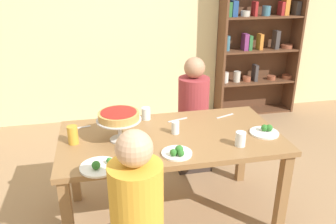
{
  "coord_description": "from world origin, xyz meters",
  "views": [
    {
      "loc": [
        -0.49,
        -2.26,
        1.9
      ],
      "look_at": [
        0.0,
        0.1,
        0.89
      ],
      "focal_mm": 36.57,
      "sensor_mm": 36.0,
      "label": 1
    }
  ],
  "objects_px": {
    "beer_glass_amber_tall": "(73,135)",
    "cutlery_knife_near": "(178,120)",
    "water_glass_clear_far": "(146,113)",
    "cutlery_fork_near": "(225,116)",
    "salad_plate_near_diner": "(177,152)",
    "deep_dish_pizza_stand": "(119,118)",
    "dining_table": "(171,146)",
    "cutlery_fork_far": "(79,128)",
    "bookshelf": "(259,30)",
    "water_glass_clear_near": "(240,139)",
    "salad_plate_spare": "(99,166)",
    "water_glass_clear_spare": "(175,127)",
    "salad_plate_far_diner": "(265,131)",
    "diner_far_right": "(193,122)"
  },
  "relations": [
    {
      "from": "beer_glass_amber_tall",
      "to": "cutlery_knife_near",
      "type": "xyz_separation_m",
      "value": [
        0.83,
        0.25,
        -0.07
      ]
    },
    {
      "from": "water_glass_clear_far",
      "to": "cutlery_fork_near",
      "type": "distance_m",
      "value": 0.67
    },
    {
      "from": "salad_plate_near_diner",
      "to": "cutlery_fork_near",
      "type": "height_order",
      "value": "salad_plate_near_diner"
    },
    {
      "from": "deep_dish_pizza_stand",
      "to": "beer_glass_amber_tall",
      "type": "distance_m",
      "value": 0.35
    },
    {
      "from": "dining_table",
      "to": "cutlery_fork_near",
      "type": "distance_m",
      "value": 0.6
    },
    {
      "from": "beer_glass_amber_tall",
      "to": "cutlery_fork_near",
      "type": "distance_m",
      "value": 1.27
    },
    {
      "from": "dining_table",
      "to": "beer_glass_amber_tall",
      "type": "relative_size",
      "value": 12.28
    },
    {
      "from": "cutlery_fork_far",
      "to": "bookshelf",
      "type": "bearing_deg",
      "value": -153.74
    },
    {
      "from": "cutlery_fork_near",
      "to": "salad_plate_near_diner",
      "type": "bearing_deg",
      "value": 24.88
    },
    {
      "from": "water_glass_clear_near",
      "to": "water_glass_clear_far",
      "type": "xyz_separation_m",
      "value": [
        -0.58,
        0.6,
        -0.0
      ]
    },
    {
      "from": "bookshelf",
      "to": "salad_plate_spare",
      "type": "distance_m",
      "value": 3.25
    },
    {
      "from": "water_glass_clear_far",
      "to": "water_glass_clear_spare",
      "type": "distance_m",
      "value": 0.36
    },
    {
      "from": "bookshelf",
      "to": "water_glass_clear_spare",
      "type": "bearing_deg",
      "value": -128.8
    },
    {
      "from": "cutlery_knife_near",
      "to": "cutlery_fork_far",
      "type": "height_order",
      "value": "same"
    },
    {
      "from": "bookshelf",
      "to": "beer_glass_amber_tall",
      "type": "relative_size",
      "value": 16.37
    },
    {
      "from": "bookshelf",
      "to": "salad_plate_far_diner",
      "type": "relative_size",
      "value": 10.07
    },
    {
      "from": "beer_glass_amber_tall",
      "to": "salad_plate_near_diner",
      "type": "bearing_deg",
      "value": -24.78
    },
    {
      "from": "salad_plate_near_diner",
      "to": "salad_plate_spare",
      "type": "xyz_separation_m",
      "value": [
        -0.52,
        -0.06,
        -0.01
      ]
    },
    {
      "from": "dining_table",
      "to": "water_glass_clear_far",
      "type": "xyz_separation_m",
      "value": [
        -0.14,
        0.34,
        0.14
      ]
    },
    {
      "from": "bookshelf",
      "to": "salad_plate_spare",
      "type": "xyz_separation_m",
      "value": [
        -2.18,
        -2.38,
        -0.4
      ]
    },
    {
      "from": "water_glass_clear_near",
      "to": "cutlery_knife_near",
      "type": "relative_size",
      "value": 0.58
    },
    {
      "from": "salad_plate_far_diner",
      "to": "cutlery_fork_near",
      "type": "height_order",
      "value": "salad_plate_far_diner"
    },
    {
      "from": "dining_table",
      "to": "diner_far_right",
      "type": "distance_m",
      "value": 0.84
    },
    {
      "from": "water_glass_clear_far",
      "to": "water_glass_clear_spare",
      "type": "bearing_deg",
      "value": -60.34
    },
    {
      "from": "salad_plate_near_diner",
      "to": "salad_plate_far_diner",
      "type": "height_order",
      "value": "salad_plate_near_diner"
    },
    {
      "from": "water_glass_clear_spare",
      "to": "cutlery_knife_near",
      "type": "bearing_deg",
      "value": 72.51
    },
    {
      "from": "deep_dish_pizza_stand",
      "to": "cutlery_fork_far",
      "type": "height_order",
      "value": "deep_dish_pizza_stand"
    },
    {
      "from": "bookshelf",
      "to": "salad_plate_near_diner",
      "type": "relative_size",
      "value": 10.52
    },
    {
      "from": "bookshelf",
      "to": "cutlery_fork_near",
      "type": "bearing_deg",
      "value": -122.3
    },
    {
      "from": "bookshelf",
      "to": "water_glass_clear_near",
      "type": "bearing_deg",
      "value": -117.66
    },
    {
      "from": "salad_plate_far_diner",
      "to": "water_glass_clear_far",
      "type": "relative_size",
      "value": 2.17
    },
    {
      "from": "deep_dish_pizza_stand",
      "to": "salad_plate_near_diner",
      "type": "bearing_deg",
      "value": -40.07
    },
    {
      "from": "cutlery_knife_near",
      "to": "cutlery_fork_far",
      "type": "relative_size",
      "value": 1.0
    },
    {
      "from": "deep_dish_pizza_stand",
      "to": "cutlery_knife_near",
      "type": "bearing_deg",
      "value": 28.13
    },
    {
      "from": "salad_plate_spare",
      "to": "salad_plate_near_diner",
      "type": "bearing_deg",
      "value": 6.53
    },
    {
      "from": "dining_table",
      "to": "beer_glass_amber_tall",
      "type": "height_order",
      "value": "beer_glass_amber_tall"
    },
    {
      "from": "salad_plate_near_diner",
      "to": "cutlery_knife_near",
      "type": "height_order",
      "value": "salad_plate_near_diner"
    },
    {
      "from": "salad_plate_near_diner",
      "to": "salad_plate_spare",
      "type": "relative_size",
      "value": 0.85
    },
    {
      "from": "dining_table",
      "to": "beer_glass_amber_tall",
      "type": "xyz_separation_m",
      "value": [
        -0.71,
        0.02,
        0.16
      ]
    },
    {
      "from": "cutlery_fork_near",
      "to": "salad_plate_far_diner",
      "type": "bearing_deg",
      "value": 95.18
    },
    {
      "from": "deep_dish_pizza_stand",
      "to": "water_glass_clear_far",
      "type": "height_order",
      "value": "deep_dish_pizza_stand"
    },
    {
      "from": "salad_plate_far_diner",
      "to": "cutlery_knife_near",
      "type": "distance_m",
      "value": 0.71
    },
    {
      "from": "cutlery_fork_near",
      "to": "cutlery_knife_near",
      "type": "relative_size",
      "value": 1.0
    },
    {
      "from": "diner_far_right",
      "to": "deep_dish_pizza_stand",
      "type": "bearing_deg",
      "value": -46.34
    },
    {
      "from": "cutlery_knife_near",
      "to": "bookshelf",
      "type": "bearing_deg",
      "value": -148.35
    },
    {
      "from": "diner_far_right",
      "to": "cutlery_fork_near",
      "type": "height_order",
      "value": "diner_far_right"
    },
    {
      "from": "salad_plate_spare",
      "to": "water_glass_clear_spare",
      "type": "distance_m",
      "value": 0.7
    },
    {
      "from": "bookshelf",
      "to": "deep_dish_pizza_stand",
      "type": "xyz_separation_m",
      "value": [
        -2.02,
        -2.02,
        -0.23
      ]
    },
    {
      "from": "bookshelf",
      "to": "diner_far_right",
      "type": "xyz_separation_m",
      "value": [
        -1.25,
        -1.28,
        -0.66
      ]
    },
    {
      "from": "water_glass_clear_spare",
      "to": "cutlery_knife_near",
      "type": "relative_size",
      "value": 0.54
    }
  ]
}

